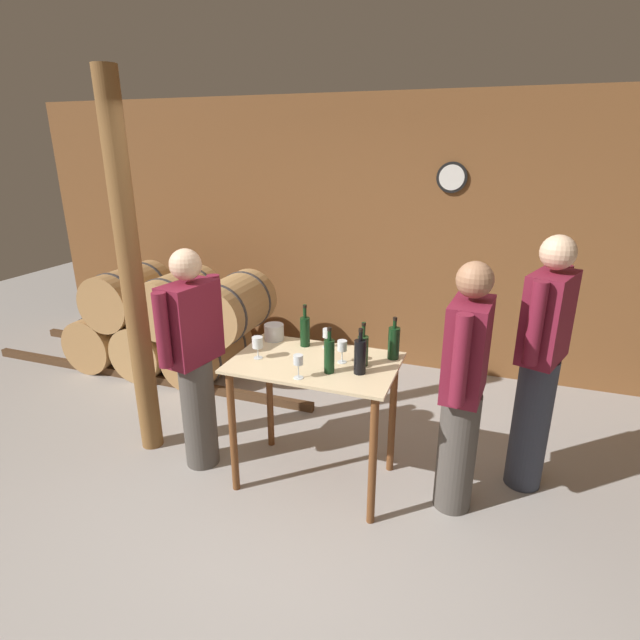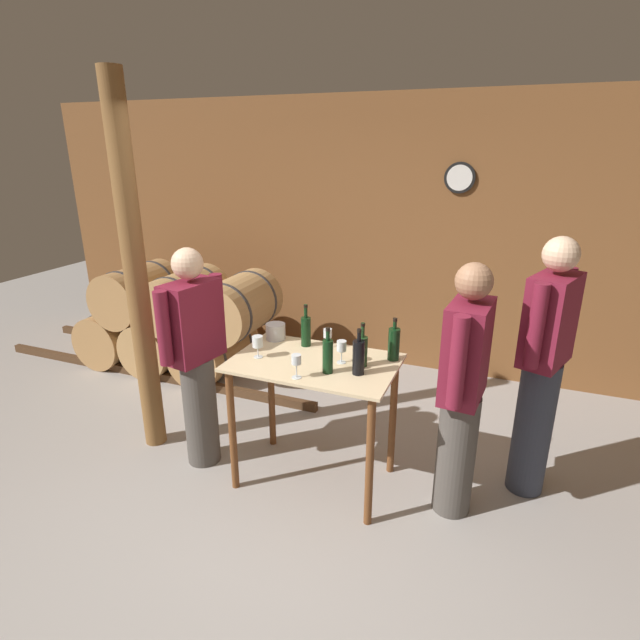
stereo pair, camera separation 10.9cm
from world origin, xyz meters
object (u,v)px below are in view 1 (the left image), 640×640
object	(u,v)px
wine_bottle_far_left	(305,330)
person_host	(540,362)
ice_bucket	(274,332)
person_visitor_bearded	(463,387)
wooden_post	(132,278)
wine_bottle_left	(329,355)
wine_glass_far_side	(342,347)
wine_bottle_right	(360,356)
wine_glass_near_right	(327,334)
wine_glass_near_left	(258,343)
wine_glass_near_center	(298,361)
wine_bottle_far_right	(394,342)
person_visitor_with_scarf	(194,357)
wine_bottle_center	(363,349)

from	to	relation	value
wine_bottle_far_left	person_host	size ratio (longest dim) A/B	0.17
ice_bucket	person_visitor_bearded	bearing A→B (deg)	-8.74
wooden_post	wine_bottle_left	world-z (taller)	wooden_post
person_visitor_bearded	wine_glass_far_side	bearing A→B (deg)	-179.44
person_visitor_bearded	wine_bottle_right	bearing A→B (deg)	-168.52
wine_bottle_right	person_visitor_bearded	world-z (taller)	person_visitor_bearded
wooden_post	wine_glass_near_right	xyz separation A→B (m)	(1.35, 0.28, -0.34)
wine_bottle_left	ice_bucket	xyz separation A→B (m)	(-0.55, 0.38, -0.06)
wine_bottle_left	wine_glass_near_right	xyz separation A→B (m)	(-0.14, 0.37, -0.02)
wine_bottle_right	wine_glass_near_left	world-z (taller)	wine_bottle_right
wine_glass_near_center	wine_glass_far_side	size ratio (longest dim) A/B	1.00
wine_glass_near_center	ice_bucket	distance (m)	0.66
wooden_post	wine_bottle_far_left	bearing A→B (deg)	12.01
wine_bottle_far_right	person_visitor_with_scarf	distance (m)	1.37
wooden_post	wine_bottle_right	world-z (taller)	wooden_post
wooden_post	wine_glass_near_left	size ratio (longest dim) A/B	18.28
wine_bottle_right	wine_glass_far_side	world-z (taller)	wine_bottle_right
wine_bottle_left	wine_bottle_right	distance (m)	0.19
wine_glass_near_right	wooden_post	bearing A→B (deg)	-168.37
wine_bottle_far_left	person_visitor_with_scarf	distance (m)	0.79
wine_bottle_far_left	ice_bucket	world-z (taller)	wine_bottle_far_left
wine_bottle_left	wine_glass_near_right	distance (m)	0.40
ice_bucket	person_visitor_with_scarf	distance (m)	0.58
wine_bottle_center	person_host	distance (m)	1.14
wine_bottle_center	wine_bottle_far_right	size ratio (longest dim) A/B	1.01
wine_bottle_right	wine_bottle_left	bearing A→B (deg)	-163.93
wine_glass_near_right	wine_glass_near_center	bearing A→B (deg)	-90.51
wine_glass_near_center	person_visitor_with_scarf	world-z (taller)	person_visitor_with_scarf
person_host	wooden_post	bearing A→B (deg)	-170.11
wine_bottle_far_left	wine_glass_near_left	size ratio (longest dim) A/B	2.03
person_visitor_with_scarf	wine_bottle_right	bearing A→B (deg)	1.02
wine_bottle_left	person_visitor_with_scarf	distance (m)	1.01
person_host	person_visitor_bearded	bearing A→B (deg)	-138.21
wine_glass_near_center	wine_glass_far_side	distance (m)	0.35
wine_bottle_far_left	wine_glass_near_left	distance (m)	0.37
wine_glass_near_right	person_host	world-z (taller)	person_host
wooden_post	wine_glass_far_side	distance (m)	1.56
person_visitor_with_scarf	wine_bottle_center	bearing A→B (deg)	6.96
wine_glass_near_center	ice_bucket	size ratio (longest dim) A/B	1.07
wine_bottle_far_right	person_host	bearing A→B (deg)	14.12
wine_bottle_left	wine_glass_far_side	xyz separation A→B (m)	(0.03, 0.17, -0.01)
wine_bottle_center	wine_glass_near_center	xyz separation A→B (m)	(-0.31, -0.31, 0.00)
wine_glass_near_center	wine_glass_near_right	xyz separation A→B (m)	(0.00, 0.51, -0.01)
wine_glass_near_center	wine_bottle_center	bearing A→B (deg)	44.84
wine_glass_near_center	wine_glass_near_left	bearing A→B (deg)	152.81
person_visitor_with_scarf	wine_glass_near_left	bearing A→B (deg)	1.91
wine_bottle_center	wine_glass_near_right	bearing A→B (deg)	147.07
wine_bottle_left	wine_glass_near_right	bearing A→B (deg)	110.99
person_visitor_bearded	wine_glass_near_left	bearing A→B (deg)	-174.34
ice_bucket	person_visitor_bearded	xyz separation A→B (m)	(1.34, -0.21, -0.11)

